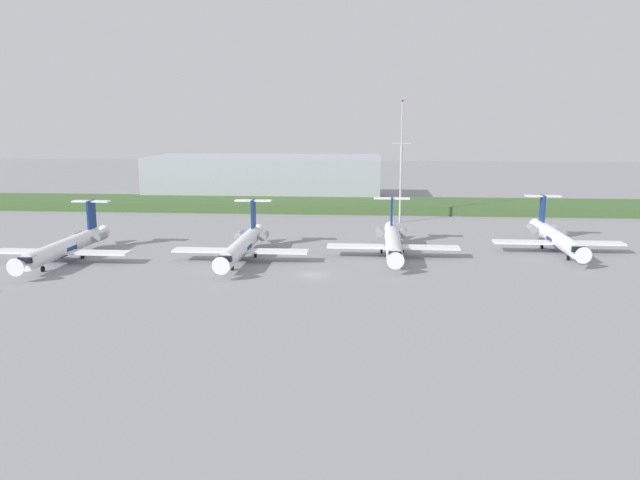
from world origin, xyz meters
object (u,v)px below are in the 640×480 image
Objects in this scene: regional_jet_nearest at (66,246)px; regional_jet_third at (393,241)px; regional_jet_second at (242,245)px; regional_jet_fourth at (556,237)px; antenna_mast at (401,173)px.

regional_jet_nearest is 1.00× the size of regional_jet_third.
regional_jet_fourth is (55.29, 11.93, 0.00)m from regional_jet_second.
regional_jet_fourth is at bearing -48.37° from antenna_mast.
regional_jet_fourth is 41.57m from antenna_mast.
regional_jet_nearest is 1.00× the size of regional_jet_second.
antenna_mast reaches higher than regional_jet_nearest.
regional_jet_second is at bearing -167.83° from regional_jet_fourth.
regional_jet_third is 1.00× the size of regional_jet_fourth.
regional_jet_third is 30.33m from regional_jet_fourth.
regional_jet_third is (55.11, 9.09, 0.00)m from regional_jet_nearest.
regional_jet_nearest is 1.11× the size of antenna_mast.
regional_jet_nearest is at bearing -170.63° from regional_jet_third.
regional_jet_second is (29.47, 3.52, 0.00)m from regional_jet_nearest.
antenna_mast is at bearing 56.17° from regional_jet_second.
regional_jet_nearest is at bearing -173.18° from regional_jet_second.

